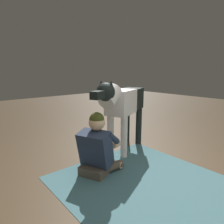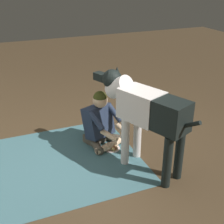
# 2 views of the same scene
# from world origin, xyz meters

# --- Properties ---
(ground_plane) EXTENTS (16.09, 16.09, 0.00)m
(ground_plane) POSITION_xyz_m (0.00, 0.00, 0.00)
(ground_plane) COLOR #483623
(area_rug) EXTENTS (1.85, 1.91, 0.01)m
(area_rug) POSITION_xyz_m (0.07, 0.31, 0.00)
(area_rug) COLOR #426C73
(area_rug) RESTS_ON ground
(person_sitting_on_floor) EXTENTS (0.73, 0.61, 0.82)m
(person_sitting_on_floor) POSITION_xyz_m (0.33, -0.28, 0.33)
(person_sitting_on_floor) COLOR #4F4539
(person_sitting_on_floor) RESTS_ON ground
(large_dog) EXTENTS (1.53, 0.74, 1.21)m
(large_dog) POSITION_xyz_m (-0.40, -0.58, 0.80)
(large_dog) COLOR silver
(large_dog) RESTS_ON ground
(hot_dog_on_plate) EXTENTS (0.24, 0.24, 0.06)m
(hot_dog_on_plate) POSITION_xyz_m (0.12, -0.37, 0.03)
(hot_dog_on_plate) COLOR silver
(hot_dog_on_plate) RESTS_ON ground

